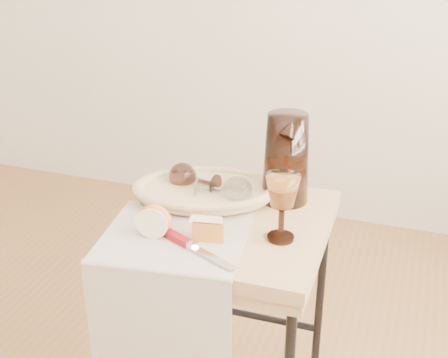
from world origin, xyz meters
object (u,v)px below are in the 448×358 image
at_px(side_table, 226,322).
at_px(apple_half, 155,219).
at_px(goblet_lying_b, 220,190).
at_px(table_knife, 195,247).
at_px(tea_towel, 175,236).
at_px(wine_goblet, 282,208).
at_px(goblet_lying_a, 196,180).
at_px(bread_basket, 205,193).
at_px(pitcher, 286,158).

height_order(side_table, apple_half, apple_half).
relative_size(goblet_lying_b, table_knife, 0.56).
distance_m(side_table, table_knife, 0.37).
bearing_deg(goblet_lying_b, table_knife, -95.11).
xyz_separation_m(side_table, tea_towel, (-0.09, -0.12, 0.32)).
xyz_separation_m(goblet_lying_b, wine_goblet, (0.19, -0.11, 0.03)).
distance_m(goblet_lying_a, wine_goblet, 0.31).
height_order(apple_half, table_knife, apple_half).
relative_size(goblet_lying_b, wine_goblet, 0.74).
bearing_deg(goblet_lying_b, apple_half, -126.62).
bearing_deg(wine_goblet, goblet_lying_b, 150.35).
bearing_deg(tea_towel, goblet_lying_b, 67.44).
height_order(bread_basket, wine_goblet, wine_goblet).
distance_m(goblet_lying_b, pitcher, 0.19).
height_order(pitcher, wine_goblet, pitcher).
bearing_deg(goblet_lying_a, apple_half, 97.66).
bearing_deg(apple_half, tea_towel, 3.82).
bearing_deg(goblet_lying_b, goblet_lying_a, 145.94).
relative_size(goblet_lying_a, wine_goblet, 0.74).
height_order(goblet_lying_a, apple_half, goblet_lying_a).
height_order(tea_towel, goblet_lying_b, goblet_lying_b).
bearing_deg(table_knife, tea_towel, 171.03).
bearing_deg(wine_goblet, tea_towel, -162.26).
relative_size(tea_towel, pitcher, 1.20).
distance_m(goblet_lying_b, table_knife, 0.23).
distance_m(tea_towel, wine_goblet, 0.26).
height_order(goblet_lying_b, pitcher, pitcher).
height_order(goblet_lying_b, table_knife, goblet_lying_b).
distance_m(bread_basket, goblet_lying_b, 0.06).
xyz_separation_m(side_table, wine_goblet, (0.15, -0.05, 0.40)).
bearing_deg(goblet_lying_a, tea_towel, 109.48).
bearing_deg(tea_towel, goblet_lying_a, 90.35).
relative_size(bread_basket, goblet_lying_b, 2.74).
relative_size(bread_basket, pitcher, 1.21).
bearing_deg(table_knife, side_table, 109.10).
bearing_deg(apple_half, table_knife, -24.97).
height_order(bread_basket, apple_half, apple_half).
xyz_separation_m(bread_basket, pitcher, (0.20, 0.08, 0.10)).
height_order(goblet_lying_b, apple_half, goblet_lying_b).
distance_m(side_table, pitcher, 0.48).
distance_m(tea_towel, bread_basket, 0.21).
bearing_deg(goblet_lying_b, side_table, -67.60).
height_order(pitcher, apple_half, pitcher).
height_order(side_table, goblet_lying_a, goblet_lying_a).
distance_m(tea_towel, goblet_lying_b, 0.20).
xyz_separation_m(tea_towel, goblet_lying_b, (0.05, 0.18, 0.05)).
bearing_deg(side_table, bread_basket, 138.07).
distance_m(bread_basket, table_knife, 0.26).
height_order(pitcher, table_knife, pitcher).
height_order(wine_goblet, apple_half, wine_goblet).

